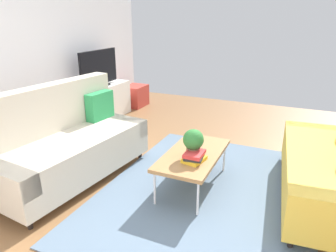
# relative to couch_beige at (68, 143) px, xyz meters

# --- Properties ---
(ground_plane) EXTENTS (7.68, 7.68, 0.00)m
(ground_plane) POSITION_rel_couch_beige_xyz_m (0.45, -1.52, -0.44)
(ground_plane) COLOR brown
(wall_far) EXTENTS (6.40, 0.12, 2.90)m
(wall_far) POSITION_rel_couch_beige_xyz_m (0.45, 1.28, 1.01)
(wall_far) COLOR silver
(wall_far) RESTS_ON ground_plane
(area_rug) EXTENTS (2.90, 2.20, 0.01)m
(area_rug) POSITION_rel_couch_beige_xyz_m (0.33, -1.62, -0.44)
(area_rug) COLOR slate
(area_rug) RESTS_ON ground_plane
(couch_beige) EXTENTS (1.98, 1.04, 1.10)m
(couch_beige) POSITION_rel_couch_beige_xyz_m (0.00, 0.00, 0.00)
(couch_beige) COLOR beige
(couch_beige) RESTS_ON ground_plane
(coffee_table) EXTENTS (1.10, 0.56, 0.42)m
(coffee_table) POSITION_rel_couch_beige_xyz_m (0.38, -1.42, -0.05)
(coffee_table) COLOR #9E7042
(coffee_table) RESTS_ON ground_plane
(tv_console) EXTENTS (1.40, 0.44, 0.64)m
(tv_console) POSITION_rel_couch_beige_xyz_m (1.94, 0.94, -0.12)
(tv_console) COLOR silver
(tv_console) RESTS_ON ground_plane
(tv) EXTENTS (1.00, 0.20, 0.64)m
(tv) POSITION_rel_couch_beige_xyz_m (1.94, 0.92, 0.51)
(tv) COLOR black
(tv) RESTS_ON tv_console
(storage_trunk) EXTENTS (0.52, 0.40, 0.44)m
(storage_trunk) POSITION_rel_couch_beige_xyz_m (3.04, 0.84, -0.22)
(storage_trunk) COLOR #B2382D
(storage_trunk) RESTS_ON ground_plane
(potted_plant) EXTENTS (0.22, 0.22, 0.31)m
(potted_plant) POSITION_rel_couch_beige_xyz_m (0.27, -1.45, 0.16)
(potted_plant) COLOR brown
(potted_plant) RESTS_ON coffee_table
(table_book_0) EXTENTS (0.27, 0.23, 0.04)m
(table_book_0) POSITION_rel_couch_beige_xyz_m (0.19, -1.49, -0.00)
(table_book_0) COLOR gold
(table_book_0) RESTS_ON coffee_table
(table_book_1) EXTENTS (0.26, 0.21, 0.02)m
(table_book_1) POSITION_rel_couch_beige_xyz_m (0.19, -1.49, 0.03)
(table_book_1) COLOR #262626
(table_book_1) RESTS_ON table_book_0
(table_book_2) EXTENTS (0.24, 0.18, 0.04)m
(table_book_2) POSITION_rel_couch_beige_xyz_m (0.19, -1.49, 0.06)
(table_book_2) COLOR red
(table_book_2) RESTS_ON table_book_1
(vase_0) EXTENTS (0.12, 0.12, 0.17)m
(vase_0) POSITION_rel_couch_beige_xyz_m (1.36, 0.99, 0.29)
(vase_0) COLOR #B24C4C
(vase_0) RESTS_ON tv_console
(vase_1) EXTENTS (0.11, 0.11, 0.12)m
(vase_1) POSITION_rel_couch_beige_xyz_m (1.53, 0.99, 0.26)
(vase_1) COLOR #B24C4C
(vase_1) RESTS_ON tv_console
(bottle_0) EXTENTS (0.04, 0.04, 0.20)m
(bottle_0) POSITION_rel_couch_beige_xyz_m (1.71, 0.90, 0.30)
(bottle_0) COLOR #3F8C4C
(bottle_0) RESTS_ON tv_console
(bottle_1) EXTENTS (0.04, 0.04, 0.14)m
(bottle_1) POSITION_rel_couch_beige_xyz_m (1.80, 0.90, 0.27)
(bottle_1) COLOR purple
(bottle_1) RESTS_ON tv_console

